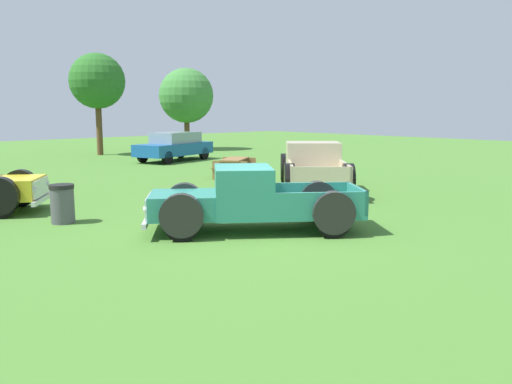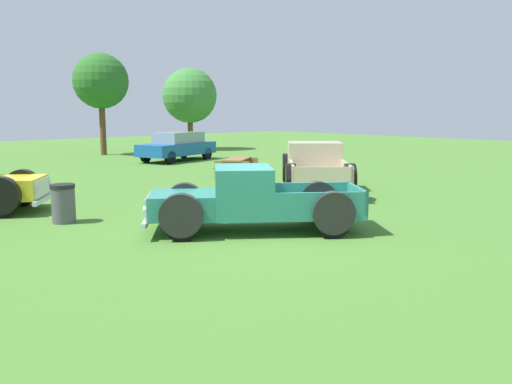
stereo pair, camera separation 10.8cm
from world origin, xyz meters
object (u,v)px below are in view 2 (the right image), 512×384
Objects in this scene: pickup_truck_foreground at (241,201)px; picnic_table at (237,165)px; oak_tree_center at (101,82)px; sedan_distant_b at (178,146)px; trash_can at (63,203)px; pickup_truck_behind_right at (314,167)px; oak_tree_east at (190,96)px.

picnic_table is (6.19, 7.37, -0.21)m from pickup_truck_foreground.
pickup_truck_foreground is 0.80× the size of oak_tree_center.
oak_tree_center is at bearing 100.64° from sedan_distant_b.
trash_can is (-11.05, -11.30, -0.32)m from sedan_distant_b.
picnic_table is at bearing 23.08° from trash_can.
trash_can is (-8.64, 0.53, -0.30)m from pickup_truck_behind_right.
pickup_truck_behind_right is 0.85× the size of oak_tree_center.
picnic_table is at bearing 88.20° from pickup_truck_behind_right.
sedan_distant_b is 7.90m from picnic_table.
picnic_table is at bearing -106.75° from sedan_distant_b.
pickup_truck_behind_right is at bearing -113.02° from oak_tree_east.
oak_tree_center reaches higher than pickup_truck_foreground.
trash_can is (-2.57, 3.64, -0.23)m from pickup_truck_foreground.
sedan_distant_b is at bearing -130.61° from oak_tree_east.
sedan_distant_b is 8.46m from oak_tree_east.
oak_tree_center reaches higher than oak_tree_east.
oak_tree_center is (-1.17, 6.22, 3.58)m from sedan_distant_b.
oak_tree_center is at bearing 60.59° from trash_can.
oak_tree_east is at bearing 49.39° from sedan_distant_b.
pickup_truck_foreground is 0.94× the size of pickup_truck_behind_right.
sedan_distant_b is 5.16× the size of trash_can.
oak_tree_east is (7.46, 13.61, 3.15)m from picnic_table.
sedan_distant_b is at bearing 45.65° from trash_can.
oak_tree_east is (16.23, 17.34, 3.17)m from trash_can.
picnic_table is 0.42× the size of oak_tree_east.
picnic_table is at bearing -94.60° from oak_tree_center.
oak_tree_east is at bearing 46.90° from trash_can.
pickup_truck_foreground is 2.09× the size of picnic_table.
pickup_truck_foreground is 0.99× the size of sedan_distant_b.
trash_can is at bearing -119.41° from oak_tree_center.
trash_can is 0.17× the size of oak_tree_east.
oak_tree_center is at bearing 70.96° from pickup_truck_foreground.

